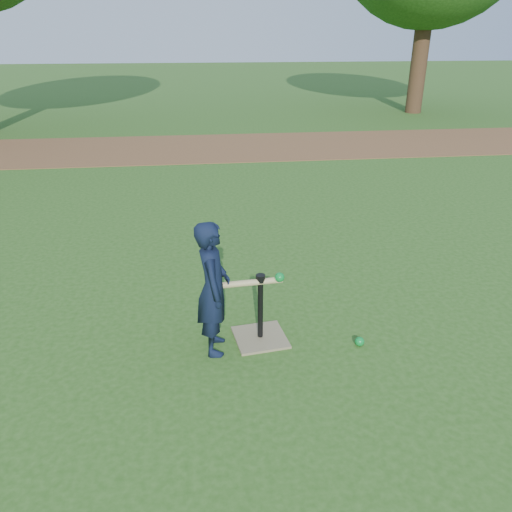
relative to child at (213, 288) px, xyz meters
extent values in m
plane|color=#285116|center=(0.49, 0.34, -0.57)|extent=(80.00, 80.00, 0.00)
cube|color=brown|center=(0.49, 7.84, -0.56)|extent=(24.00, 3.00, 0.01)
imported|color=black|center=(0.00, 0.00, 0.00)|extent=(0.29, 0.42, 1.13)
sphere|color=#0B822E|center=(1.21, -0.11, -0.53)|extent=(0.08, 0.08, 0.08)
cube|color=#8C7C59|center=(0.39, 0.09, -0.56)|extent=(0.48, 0.48, 0.02)
cylinder|color=black|center=(0.39, 0.09, -0.27)|extent=(0.05, 0.05, 0.55)
cylinder|color=black|center=(0.39, 0.09, 0.02)|extent=(0.08, 0.08, 0.06)
cylinder|color=tan|center=(0.27, 0.07, -0.01)|extent=(0.60, 0.10, 0.05)
sphere|color=tan|center=(-0.03, 0.03, -0.01)|extent=(0.06, 0.06, 0.06)
sphere|color=#0B822E|center=(0.55, 0.06, 0.03)|extent=(0.08, 0.08, 0.08)
cylinder|color=#382316|center=(6.99, 12.34, 1.14)|extent=(0.50, 0.50, 3.42)
camera|label=1|loc=(-0.09, -3.51, 1.87)|focal=35.00mm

